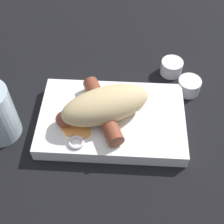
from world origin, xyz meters
TOP-DOWN VIEW (x-y plane):
  - ground_plane at (0.00, 0.00)m, footprint 3.00×3.00m
  - food_tray at (0.00, 0.00)m, footprint 0.28×0.18m
  - bread_roll at (-0.01, 0.00)m, footprint 0.18×0.13m
  - sausage at (-0.02, 0.00)m, footprint 0.17×0.15m
  - pickled_veggies at (-0.06, -0.05)m, footprint 0.07×0.07m
  - condiment_cup_near at (0.16, 0.10)m, footprint 0.05×0.05m
  - condiment_cup_far at (0.12, 0.15)m, footprint 0.05×0.05m

SIDE VIEW (x-z plane):
  - ground_plane at x=0.00m, z-range 0.00..0.00m
  - condiment_cup_near at x=0.16m, z-range 0.00..0.03m
  - condiment_cup_far at x=0.12m, z-range 0.00..0.03m
  - food_tray at x=0.00m, z-range 0.00..0.03m
  - pickled_veggies at x=-0.06m, z-range 0.03..0.03m
  - sausage at x=-0.02m, z-range 0.03..0.06m
  - bread_roll at x=-0.01m, z-range 0.03..0.09m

